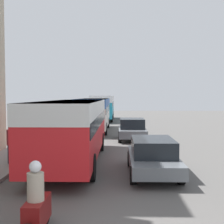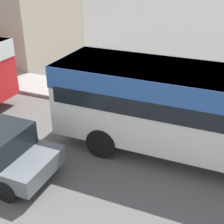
% 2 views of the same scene
% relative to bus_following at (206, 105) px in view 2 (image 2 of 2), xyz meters
% --- Properties ---
extents(bus_following, '(2.57, 9.36, 2.84)m').
position_rel_bus_following_xyz_m(bus_following, '(0.00, 0.00, 0.00)').
color(bus_following, silver).
rests_on(bus_following, ground_plane).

